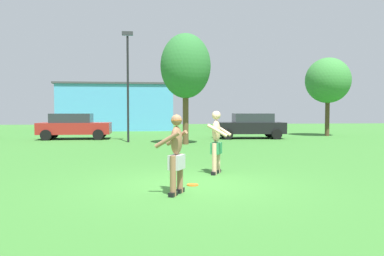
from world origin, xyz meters
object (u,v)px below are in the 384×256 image
object	(u,v)px
frisbee	(193,185)
car_red_near_post	(74,126)
player_in_green	(216,141)
tree_behind_players	(328,81)
player_with_cap	(176,150)
car_black_mid_lot	(250,125)
tree_right_field	(186,66)
lamp_post	(128,75)

from	to	relation	value
frisbee	car_red_near_post	xyz separation A→B (m)	(-5.69, 15.07, 0.81)
player_in_green	tree_behind_players	xyz separation A→B (m)	(10.34, 14.63, 2.89)
player_with_cap	car_red_near_post	xyz separation A→B (m)	(-5.24, 15.98, -0.10)
player_with_cap	car_black_mid_lot	bearing A→B (deg)	69.65
player_in_green	frisbee	bearing A→B (deg)	-118.46
player_with_cap	player_in_green	xyz separation A→B (m)	(1.28, 2.45, 0.00)
frisbee	tree_right_field	xyz separation A→B (m)	(0.82, 10.81, 4.03)
car_black_mid_lot	lamp_post	xyz separation A→B (m)	(-7.51, -2.08, 2.88)
player_with_cap	frisbee	world-z (taller)	player_with_cap
player_in_green	tree_right_field	world-z (taller)	tree_right_field
car_red_near_post	car_black_mid_lot	distance (m)	10.97
car_black_mid_lot	frisbee	bearing A→B (deg)	-109.98
frisbee	car_black_mid_lot	world-z (taller)	car_black_mid_lot
player_in_green	car_red_near_post	bearing A→B (deg)	115.76
player_in_green	tree_right_field	distance (m)	9.77
frisbee	lamp_post	world-z (taller)	lamp_post
lamp_post	tree_right_field	world-z (taller)	lamp_post
car_red_near_post	lamp_post	size ratio (longest dim) A/B	0.71
car_red_near_post	frisbee	bearing A→B (deg)	-69.32
tree_right_field	player_in_green	bearing A→B (deg)	-89.93
car_black_mid_lot	tree_behind_players	bearing A→B (deg)	15.80
frisbee	player_in_green	bearing A→B (deg)	61.54
player_with_cap	car_red_near_post	bearing A→B (deg)	108.17
player_with_cap	car_red_near_post	world-z (taller)	player_with_cap
frisbee	tree_right_field	world-z (taller)	tree_right_field
frisbee	lamp_post	xyz separation A→B (m)	(-2.24, 12.42, 3.70)
tree_right_field	frisbee	bearing A→B (deg)	-94.37
tree_right_field	tree_behind_players	size ratio (longest dim) A/B	1.06
car_black_mid_lot	tree_behind_players	distance (m)	6.83
lamp_post	tree_right_field	distance (m)	3.47
tree_behind_players	lamp_post	bearing A→B (deg)	-164.36
car_red_near_post	tree_right_field	world-z (taller)	tree_right_field
frisbee	tree_behind_players	world-z (taller)	tree_behind_players
player_with_cap	lamp_post	size ratio (longest dim) A/B	0.28
player_with_cap	car_black_mid_lot	xyz separation A→B (m)	(5.71, 15.41, -0.10)
car_black_mid_lot	lamp_post	bearing A→B (deg)	-164.48
car_black_mid_lot	lamp_post	distance (m)	8.31
frisbee	lamp_post	bearing A→B (deg)	100.21
player_with_cap	player_in_green	bearing A→B (deg)	62.43
lamp_post	car_black_mid_lot	bearing A→B (deg)	15.52
car_black_mid_lot	tree_right_field	world-z (taller)	tree_right_field
player_with_cap	frisbee	size ratio (longest dim) A/B	6.18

